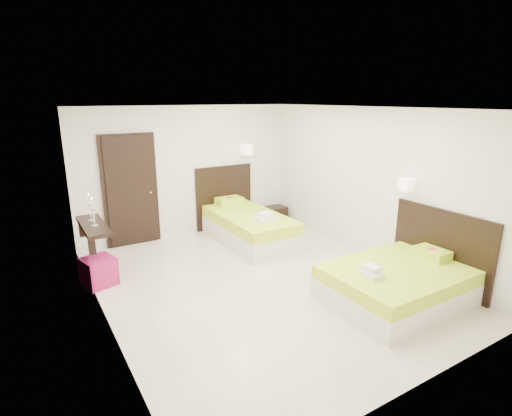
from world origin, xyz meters
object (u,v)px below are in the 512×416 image
bed_double (400,281)px  nightstand (276,215)px  bed_single (247,224)px  ottoman (99,271)px

bed_double → nightstand: bed_double is taller
bed_single → nightstand: 1.30m
nightstand → ottoman: bearing=-166.9°
bed_double → nightstand: (0.52, 3.86, -0.09)m
bed_single → ottoman: 2.95m
bed_single → bed_double: size_ratio=1.14×
bed_double → ottoman: bearing=142.7°
bed_double → bed_single: bearing=100.6°
ottoman → nightstand: bearing=16.5°
bed_double → nightstand: 3.89m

